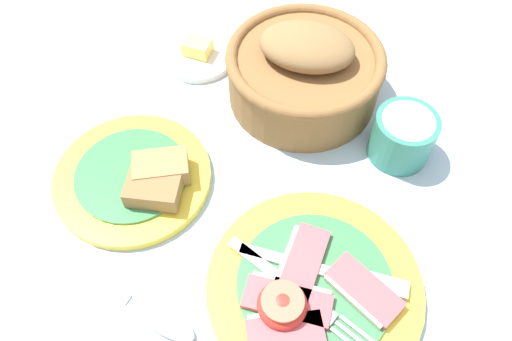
# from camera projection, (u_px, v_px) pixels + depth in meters

# --- Properties ---
(ground_plane) EXTENTS (3.00, 3.00, 0.00)m
(ground_plane) POSITION_uv_depth(u_px,v_px,m) (250.00, 247.00, 0.58)
(ground_plane) COLOR #A3BCD1
(breakfast_plate) EXTENTS (0.24, 0.24, 0.04)m
(breakfast_plate) POSITION_uv_depth(u_px,v_px,m) (311.00, 289.00, 0.54)
(breakfast_plate) COLOR yellow
(breakfast_plate) RESTS_ON ground_plane
(bread_plate) EXTENTS (0.20, 0.20, 0.04)m
(bread_plate) POSITION_uv_depth(u_px,v_px,m) (138.00, 178.00, 0.61)
(bread_plate) COLOR yellow
(bread_plate) RESTS_ON ground_plane
(sugar_cup) EXTENTS (0.08, 0.08, 0.06)m
(sugar_cup) POSITION_uv_depth(u_px,v_px,m) (403.00, 136.00, 0.62)
(sugar_cup) COLOR #337F6B
(sugar_cup) RESTS_ON ground_plane
(bread_basket) EXTENTS (0.21, 0.21, 0.11)m
(bread_basket) POSITION_uv_depth(u_px,v_px,m) (304.00, 71.00, 0.67)
(bread_basket) COLOR brown
(bread_basket) RESTS_ON ground_plane
(butter_dish) EXTENTS (0.11, 0.11, 0.03)m
(butter_dish) POSITION_uv_depth(u_px,v_px,m) (198.00, 54.00, 0.74)
(butter_dish) COLOR silver
(butter_dish) RESTS_ON ground_plane
(teaspoon_near_cup) EXTENTS (0.19, 0.03, 0.01)m
(teaspoon_near_cup) POSITION_uv_depth(u_px,v_px,m) (145.00, 310.00, 0.53)
(teaspoon_near_cup) COLOR silver
(teaspoon_near_cup) RESTS_ON ground_plane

